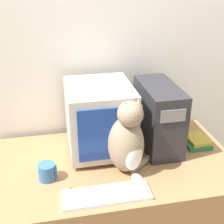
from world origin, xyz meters
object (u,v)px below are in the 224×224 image
crt_monitor (100,118)px  keyboard (107,195)px  computer_tower (158,116)px  mug (48,172)px  cat (127,141)px  book_stack (196,140)px  pen (85,190)px

crt_monitor → keyboard: size_ratio=0.98×
computer_tower → mug: 0.72m
cat → mug: bearing=161.8°
crt_monitor → book_stack: size_ratio=2.13×
cat → pen: (-0.25, -0.13, -0.18)m
crt_monitor → computer_tower: crt_monitor is taller
keyboard → cat: size_ratio=1.00×
pen → book_stack: bearing=22.8°
cat → book_stack: 0.55m
book_stack → keyboard: bearing=-149.9°
keyboard → cat: cat is taller
keyboard → crt_monitor: bearing=84.5°
crt_monitor → book_stack: crt_monitor is taller
crt_monitor → pen: (-0.14, -0.37, -0.21)m
cat → book_stack: bearing=3.9°
pen → mug: bearing=141.9°
pen → mug: (-0.17, 0.14, 0.04)m
crt_monitor → keyboard: 0.47m
keyboard → book_stack: size_ratio=2.17×
cat → pen: bearing=-169.6°
pen → mug: mug is taller
keyboard → pen: (-0.10, 0.06, -0.01)m
cat → mug: cat is taller
keyboard → mug: size_ratio=4.42×
pen → mug: 0.23m
crt_monitor → computer_tower: bearing=-2.5°
crt_monitor → keyboard: (-0.04, -0.43, -0.20)m
keyboard → mug: 0.34m
crt_monitor → book_stack: bearing=-5.5°
computer_tower → keyboard: computer_tower is taller
pen → cat: bearing=27.0°
mug → cat: bearing=-1.5°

